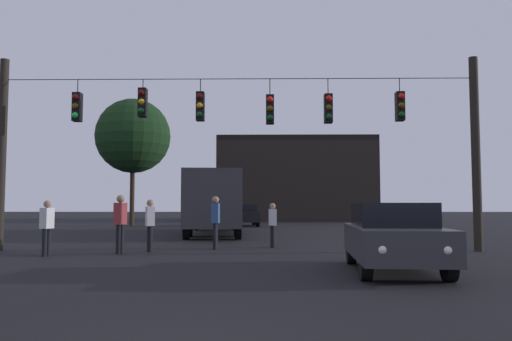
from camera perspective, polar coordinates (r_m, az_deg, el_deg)
ground_plane at (r=29.62m, az=-0.81°, el=-6.78°), size 168.00×168.00×0.00m
overhead_signal_span at (r=16.49m, az=-2.20°, el=4.02°), size 15.72×0.44×6.30m
city_bus at (r=26.10m, az=-4.73°, el=-3.06°), size 3.37×11.16×3.00m
car_near_right at (r=11.76m, az=15.19°, el=-7.08°), size 2.11×4.44×1.52m
car_far_left at (r=35.82m, az=-1.28°, el=-5.02°), size 2.28×4.48×1.52m
pedestrian_crossing_left at (r=16.98m, az=-4.60°, el=-5.48°), size 0.27×0.38×1.77m
pedestrian_crossing_center at (r=16.02m, az=-15.07°, el=-5.41°), size 0.36×0.42×1.78m
pedestrian_crossing_right at (r=16.40m, az=-11.87°, el=-5.74°), size 0.36×0.42×1.65m
pedestrian_near_bus at (r=17.72m, az=1.89°, el=-5.90°), size 0.28×0.39×1.54m
pedestrian_trailing at (r=15.91m, az=-22.53°, el=-5.67°), size 0.32×0.41×1.61m
corner_building at (r=51.80m, az=4.23°, el=-1.26°), size 14.52×13.97×7.76m
tree_left_silhouette at (r=37.78m, az=-13.70°, el=3.78°), size 5.39×5.39×9.18m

